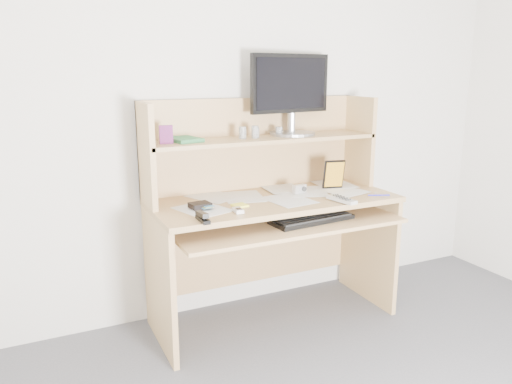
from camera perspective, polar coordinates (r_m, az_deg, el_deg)
name	(u,v)px	position (r m, az deg, el deg)	size (l,w,h in m)	color
back_wall	(251,106)	(3.05, -0.61, 9.80)	(3.60, 0.04, 2.50)	silver
desk	(268,204)	(2.93, 1.37, -1.41)	(1.40, 0.70, 1.30)	tan
paper_clutter	(274,198)	(2.84, 2.11, -0.65)	(1.32, 0.54, 0.01)	silver
keyboard	(312,218)	(2.76, 6.40, -3.02)	(0.49, 0.22, 0.03)	black
tv_remote	(342,200)	(2.79, 9.76, -0.86)	(0.05, 0.19, 0.02)	#ACABA6
flip_phone	(238,210)	(2.55, -2.07, -2.02)	(0.04, 0.08, 0.02)	silver
stapler	(203,216)	(2.41, -6.11, -2.79)	(0.04, 0.13, 0.04)	black
wallet	(200,205)	(2.63, -6.42, -1.51)	(0.10, 0.09, 0.03)	black
sticky_note_pad	(240,205)	(2.67, -1.87, -1.53)	(0.07, 0.07, 0.01)	yellow
digital_camera	(299,189)	(2.94, 4.98, 0.36)	(0.08, 0.03, 0.05)	silver
game_case	(334,174)	(3.07, 8.87, 2.01)	(0.13, 0.01, 0.18)	black
blue_pen	(379,195)	(2.96, 13.87, -0.36)	(0.01, 0.01, 0.13)	#1A1BC5
card_box	(166,135)	(2.68, -10.25, 6.48)	(0.07, 0.02, 0.10)	maroon
shelf_book	(184,139)	(2.77, -8.24, 5.96)	(0.14, 0.20, 0.02)	#35865C
chip_stack_a	(256,133)	(2.89, -0.03, 6.79)	(0.04, 0.04, 0.06)	black
chip_stack_b	(243,133)	(2.84, -1.55, 6.78)	(0.04, 0.04, 0.07)	white
chip_stack_c	(279,131)	(2.99, 2.63, 6.95)	(0.04, 0.04, 0.05)	black
chip_stack_d	(255,132)	(2.87, -0.12, 6.88)	(0.04, 0.04, 0.07)	silver
monitor	(291,92)	(3.03, 3.99, 11.32)	(0.55, 0.27, 0.47)	#999A9E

